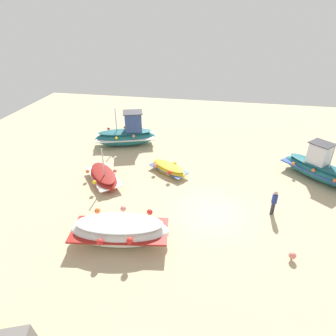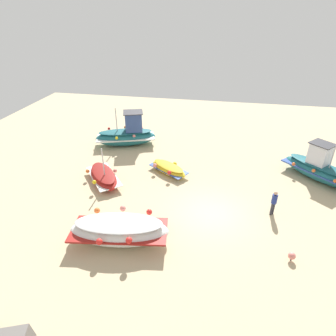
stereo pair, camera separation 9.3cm
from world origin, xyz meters
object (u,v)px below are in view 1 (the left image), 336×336
fishing_boat_4 (127,135)px  person_walking (274,201)px  fishing_boat_3 (103,176)px  fishing_boat_0 (120,230)px  mooring_buoy_0 (292,255)px  fishing_boat_1 (319,168)px  fishing_boat_2 (168,169)px

fishing_boat_4 → person_walking: (-11.68, 8.04, -0.04)m
fishing_boat_3 → fishing_boat_4: bearing=-36.3°
fishing_boat_3 → fishing_boat_4: size_ratio=0.71×
fishing_boat_3 → person_walking: fishing_boat_3 is taller
fishing_boat_0 → fishing_boat_3: bearing=111.4°
fishing_boat_0 → mooring_buoy_0: (-8.84, -0.20, -0.40)m
fishing_boat_0 → fishing_boat_1: size_ratio=1.06×
fishing_boat_0 → mooring_buoy_0: size_ratio=11.36×
fishing_boat_3 → fishing_boat_4: 6.42m
mooring_buoy_0 → fishing_boat_1: bearing=-110.9°
fishing_boat_0 → fishing_boat_3: 6.30m
fishing_boat_1 → fishing_boat_3: bearing=55.2°
mooring_buoy_0 → fishing_boat_0: bearing=1.3°
fishing_boat_4 → mooring_buoy_0: bearing=-61.8°
fishing_boat_3 → fishing_boat_0: bearing=170.9°
fishing_boat_1 → fishing_boat_2: 10.94m
fishing_boat_4 → fishing_boat_3: bearing=-105.8°
fishing_boat_3 → fishing_boat_1: bearing=-116.5°
fishing_boat_1 → person_walking: 6.21m
fishing_boat_2 → fishing_boat_3: 4.81m
fishing_boat_0 → person_walking: person_walking is taller
fishing_boat_3 → mooring_buoy_0: fishing_boat_3 is taller
fishing_boat_1 → fishing_boat_2: fishing_boat_1 is taller
fishing_boat_0 → fishing_boat_2: size_ratio=1.66×
fishing_boat_1 → mooring_buoy_0: 9.17m
mooring_buoy_0 → person_walking: bearing=-81.9°
person_walking → mooring_buoy_0: size_ratio=3.37×
fishing_boat_3 → mooring_buoy_0: 13.05m
fishing_boat_0 → fishing_boat_4: size_ratio=0.98×
fishing_boat_2 → fishing_boat_1: bearing=-139.5°
mooring_buoy_0 → fishing_boat_4: bearing=-43.7°
fishing_boat_0 → fishing_boat_4: (3.36, -11.87, 0.29)m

